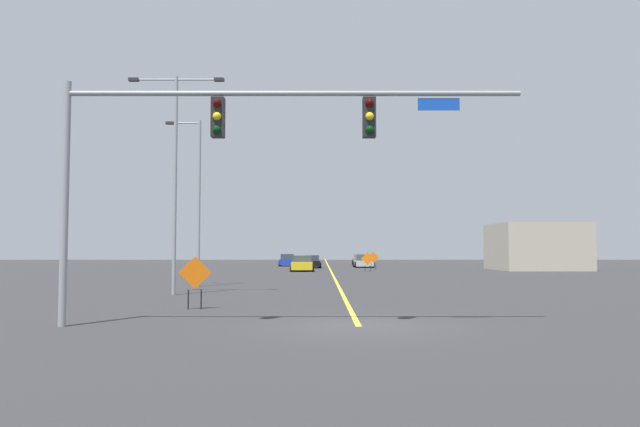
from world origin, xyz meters
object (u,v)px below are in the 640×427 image
(street_lamp_near_right, at_px, (174,166))
(car_orange_near, at_px, (360,260))
(street_lamp_near_left, at_px, (196,195))
(construction_sign_left_shoulder, at_px, (367,260))
(car_silver_distant, at_px, (362,262))
(car_yellow_passing, at_px, (301,264))
(car_blue_far, at_px, (286,260))
(construction_sign_median_far, at_px, (194,276))
(construction_sign_median_near, at_px, (372,258))
(car_black_mid, at_px, (311,262))
(traffic_signal_assembly, at_px, (221,138))

(street_lamp_near_right, distance_m, car_orange_near, 53.43)
(street_lamp_near_left, bearing_deg, construction_sign_left_shoulder, 63.14)
(car_silver_distant, bearing_deg, car_yellow_passing, -118.72)
(car_blue_far, bearing_deg, construction_sign_left_shoulder, -67.12)
(construction_sign_median_far, bearing_deg, car_orange_near, 80.79)
(car_blue_far, bearing_deg, construction_sign_median_far, -90.28)
(construction_sign_median_near, distance_m, car_silver_distant, 6.72)
(construction_sign_median_near, bearing_deg, car_yellow_passing, -143.97)
(construction_sign_median_far, relative_size, car_black_mid, 0.39)
(construction_sign_median_far, xyz_separation_m, construction_sign_median_near, (9.52, 41.01, -0.01))
(car_blue_far, xyz_separation_m, car_orange_near, (9.19, 5.15, -0.01))
(car_blue_far, distance_m, car_orange_near, 10.54)
(street_lamp_near_left, xyz_separation_m, car_black_mid, (5.75, 33.57, -4.30))
(construction_sign_median_far, height_order, car_silver_distant, construction_sign_median_far)
(street_lamp_near_left, xyz_separation_m, car_silver_distant, (11.47, 35.24, -4.32))
(car_silver_distant, height_order, car_black_mid, car_black_mid)
(construction_sign_median_near, height_order, car_blue_far, construction_sign_median_near)
(car_silver_distant, xyz_separation_m, car_black_mid, (-5.73, -1.67, 0.02))
(car_silver_distant, relative_size, car_black_mid, 0.95)
(traffic_signal_assembly, relative_size, car_orange_near, 2.81)
(car_silver_distant, distance_m, car_blue_far, 10.29)
(car_orange_near, bearing_deg, car_yellow_passing, -107.19)
(street_lamp_near_right, height_order, car_orange_near, street_lamp_near_right)
(construction_sign_median_near, xyz_separation_m, car_blue_far, (-9.25, 12.15, -0.43))
(construction_sign_median_near, relative_size, car_blue_far, 0.44)
(construction_sign_left_shoulder, xyz_separation_m, construction_sign_median_near, (1.14, 7.09, 0.02))
(traffic_signal_assembly, relative_size, car_black_mid, 2.64)
(traffic_signal_assembly, height_order, street_lamp_near_left, street_lamp_near_left)
(construction_sign_median_near, distance_m, car_black_mid, 8.04)
(street_lamp_near_right, xyz_separation_m, car_blue_far, (2.50, 46.74, -5.02))
(street_lamp_near_right, xyz_separation_m, car_silver_distant, (11.21, 41.27, -5.09))
(construction_sign_left_shoulder, bearing_deg, street_lamp_near_left, -116.86)
(traffic_signal_assembly, bearing_deg, car_black_mid, 88.12)
(traffic_signal_assembly, xyz_separation_m, car_yellow_passing, (0.94, 40.51, -4.27))
(construction_sign_median_far, height_order, car_blue_far, construction_sign_median_far)
(car_silver_distant, distance_m, car_orange_near, 10.63)
(car_black_mid, bearing_deg, traffic_signal_assembly, -91.88)
(car_black_mid, bearing_deg, car_silver_distant, 16.25)
(traffic_signal_assembly, bearing_deg, car_silver_distant, 81.96)
(street_lamp_near_right, height_order, car_silver_distant, street_lamp_near_right)
(traffic_signal_assembly, relative_size, street_lamp_near_right, 1.24)
(street_lamp_near_right, height_order, street_lamp_near_left, street_lamp_near_right)
(car_blue_far, bearing_deg, car_orange_near, 29.25)
(street_lamp_near_right, distance_m, construction_sign_median_far, 8.20)
(street_lamp_near_right, height_order, car_blue_far, street_lamp_near_right)
(street_lamp_near_left, xyz_separation_m, construction_sign_median_near, (12.01, 28.56, -3.83))
(traffic_signal_assembly, distance_m, construction_sign_median_near, 46.43)
(construction_sign_median_far, distance_m, car_silver_distant, 48.53)
(street_lamp_near_left, distance_m, car_blue_far, 41.03)
(car_yellow_passing, bearing_deg, street_lamp_near_right, -99.18)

